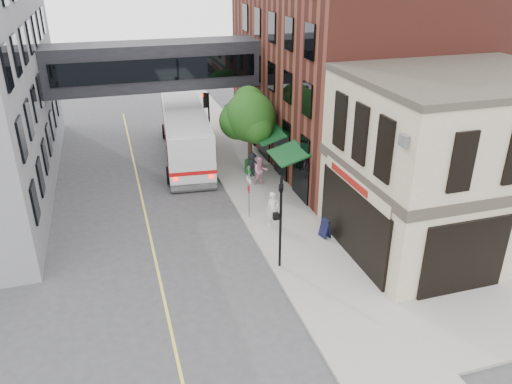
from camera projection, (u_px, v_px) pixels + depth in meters
ground at (286, 295)px, 21.16m from camera, size 120.00×120.00×0.00m
sidewalk_main at (243, 168)px, 33.78m from camera, size 4.00×60.00×0.15m
corner_building at (453, 163)px, 23.47m from camera, size 10.19×8.12×8.45m
brick_building at (351, 56)px, 33.82m from camera, size 13.76×18.00×14.00m
skyway_bridge at (154, 66)px, 33.21m from camera, size 14.00×3.18×3.00m
traffic_signal_near at (280, 211)px, 21.72m from camera, size 0.44×0.22×4.60m
traffic_signal_far at (207, 112)px, 34.54m from camera, size 0.53×0.28×4.50m
street_sign_pole at (249, 187)px, 26.51m from camera, size 0.08×0.75×3.00m
street_tree at (249, 116)px, 31.53m from camera, size 3.80×3.20×5.60m
lane_marking at (144, 208)px, 28.51m from camera, size 0.12×40.00×0.01m
bus at (185, 130)px, 35.31m from camera, size 4.14×13.20×3.49m
pedestrian_a at (273, 209)px, 26.04m from camera, size 0.74×0.54×1.88m
pedestrian_b at (260, 171)px, 30.80m from camera, size 0.97×0.80×1.81m
pedestrian_c at (252, 164)px, 32.07m from camera, size 1.13×0.78×1.60m
newspaper_box at (249, 166)px, 32.68m from camera, size 0.56×0.52×0.94m
sandwich_board at (325, 228)px, 25.11m from camera, size 0.48×0.63×1.01m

